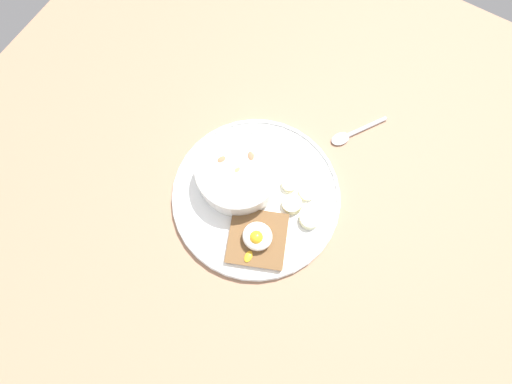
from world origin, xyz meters
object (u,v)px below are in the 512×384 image
at_px(toast_slice, 257,238).
at_px(banana_slice_front, 309,219).
at_px(banana_slice_back, 307,193).
at_px(spoon, 352,133).
at_px(poached_egg, 257,237).
at_px(oatmeal_bowl, 238,173).
at_px(banana_slice_left, 292,204).
at_px(banana_slice_right, 289,184).

height_order(toast_slice, banana_slice_front, banana_slice_front).
height_order(toast_slice, banana_slice_back, toast_slice).
distance_m(toast_slice, banana_slice_front, 0.10).
relative_size(toast_slice, spoon, 1.19).
relative_size(poached_egg, spoon, 0.65).
bearing_deg(oatmeal_bowl, spoon, 54.37).
bearing_deg(banana_slice_front, poached_egg, -128.11).
distance_m(toast_slice, poached_egg, 0.02).
bearing_deg(toast_slice, banana_slice_left, 75.65).
xyz_separation_m(oatmeal_bowl, poached_egg, (0.09, -0.08, -0.00)).
relative_size(oatmeal_bowl, banana_slice_front, 3.44).
distance_m(banana_slice_front, banana_slice_back, 0.05).
height_order(banana_slice_left, banana_slice_right, banana_slice_left).
height_order(poached_egg, banana_slice_left, poached_egg).
xyz_separation_m(banana_slice_front, spoon, (-0.01, 0.19, -0.01)).
distance_m(banana_slice_front, banana_slice_right, 0.07).
bearing_deg(banana_slice_left, poached_egg, -104.12).
bearing_deg(banana_slice_left, banana_slice_back, 69.82).
bearing_deg(banana_slice_left, spoon, 81.31).
bearing_deg(toast_slice, spoon, 79.52).
bearing_deg(banana_slice_right, banana_slice_front, -31.75).
distance_m(poached_egg, banana_slice_front, 0.10).
xyz_separation_m(poached_egg, banana_slice_left, (0.02, 0.08, -0.02)).
xyz_separation_m(banana_slice_front, banana_slice_left, (-0.04, 0.01, 0.00)).
distance_m(banana_slice_left, banana_slice_right, 0.04).
bearing_deg(banana_slice_right, spoon, 71.57).
xyz_separation_m(banana_slice_left, banana_slice_back, (0.01, 0.03, -0.00)).
bearing_deg(spoon, banana_slice_right, -108.43).
distance_m(toast_slice, banana_slice_right, 0.11).
relative_size(banana_slice_front, banana_slice_left, 0.99).
distance_m(oatmeal_bowl, banana_slice_left, 0.11).
height_order(oatmeal_bowl, banana_slice_back, oatmeal_bowl).
height_order(banana_slice_left, banana_slice_back, banana_slice_left).
height_order(poached_egg, banana_slice_front, poached_egg).
bearing_deg(poached_egg, spoon, 79.58).
distance_m(toast_slice, spoon, 0.27).
relative_size(poached_egg, banana_slice_left, 1.63).
bearing_deg(banana_slice_front, oatmeal_bowl, 178.99).
xyz_separation_m(toast_slice, banana_slice_front, (0.06, 0.07, 0.00)).
bearing_deg(banana_slice_right, poached_egg, -89.08).
relative_size(oatmeal_bowl, banana_slice_right, 3.86).
bearing_deg(banana_slice_front, spoon, 93.18).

